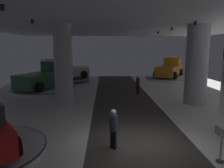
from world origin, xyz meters
TOP-DOWN VIEW (x-y plane):
  - ground at (0.00, 0.00)m, footprint 24.00×44.00m
  - ceiling_with_spotlights at (-0.00, -0.00)m, footprint 24.00×44.00m
  - column_right at (4.95, 6.56)m, footprint 1.52×1.52m
  - column_left at (-4.26, 6.55)m, footprint 1.24×1.24m
  - display_platform_deep_right at (6.57, 18.42)m, footprint 5.68×5.68m
  - pickup_truck_deep_right at (6.73, 18.70)m, footprint 4.56×5.64m
  - display_platform_deep_left at (-6.07, 17.59)m, footprint 5.68×5.68m
  - pickup_truck_deep_left at (-6.34, 17.41)m, footprint 5.59×4.68m
  - display_platform_far_left at (-7.00, 11.28)m, footprint 5.68×5.68m
  - pickup_truck_far_left at (-6.86, 11.58)m, footprint 4.28×5.69m
  - visitor_walking_near at (-1.14, -0.34)m, footprint 0.32×0.32m
  - visitor_walking_far at (1.39, 9.95)m, footprint 0.32×0.32m
  - stanchion_a at (2.53, -1.51)m, footprint 0.28×0.28m

SIDE VIEW (x-z plane):
  - ground at x=0.00m, z-range -0.05..0.00m
  - display_platform_far_left at x=-7.00m, z-range 0.02..0.38m
  - display_platform_deep_right at x=6.57m, z-range 0.02..0.39m
  - display_platform_deep_left at x=-6.07m, z-range 0.02..0.39m
  - stanchion_a at x=2.53m, z-range -0.13..0.88m
  - visitor_walking_near at x=-1.14m, z-range 0.11..1.70m
  - visitor_walking_far at x=1.39m, z-range 0.11..1.70m
  - pickup_truck_far_left at x=-6.86m, z-range 0.15..2.45m
  - pickup_truck_deep_right at x=6.73m, z-range 0.15..2.45m
  - pickup_truck_deep_left at x=-6.34m, z-range 0.16..2.46m
  - column_right at x=4.95m, z-range 0.00..5.50m
  - column_left at x=-4.26m, z-range 0.00..5.50m
  - ceiling_with_spotlights at x=0.00m, z-range 5.35..5.74m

